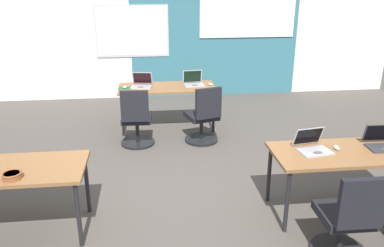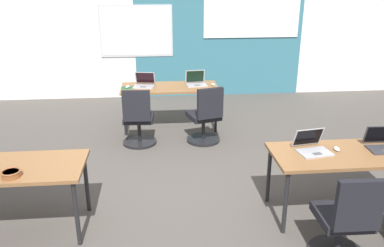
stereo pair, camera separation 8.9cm
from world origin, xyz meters
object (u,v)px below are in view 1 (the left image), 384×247
object	(u,v)px
mouse_far_left	(125,87)
mouse_far_right	(210,84)
desk_far_center	(167,90)
chair_near_right_inner	(347,223)
desk_near_left	(1,174)
chair_far_right	(203,120)
chair_far_left	(137,122)
laptop_far_left	(142,84)
mouse_near_right_inner	(337,148)
laptop_near_right_end	(382,143)
laptop_far_right	(193,82)
snack_bowl	(12,175)
desk_near_right	(348,156)
laptop_near_right_inner	(313,146)

from	to	relation	value
mouse_far_left	mouse_far_right	world-z (taller)	mouse_far_left
desk_far_center	chair_near_right_inner	bearing A→B (deg)	-68.59
desk_near_left	desk_far_center	world-z (taller)	same
chair_far_right	chair_far_left	bearing A→B (deg)	-15.68
laptop_far_left	desk_near_left	bearing A→B (deg)	-105.91
mouse_near_right_inner	mouse_far_right	world-z (taller)	same
mouse_near_right_inner	mouse_far_left	distance (m)	3.58
mouse_near_right_inner	laptop_near_right_end	bearing A→B (deg)	-0.03
laptop_far_right	snack_bowl	size ratio (longest dim) A/B	2.00
mouse_far_right	laptop_far_left	bearing A→B (deg)	177.63
mouse_near_right_inner	chair_far_right	xyz separation A→B (m)	(-1.14, 2.01, -0.36)
laptop_near_right_end	snack_bowl	bearing A→B (deg)	-173.22
desk_far_center	chair_far_right	bearing A→B (deg)	-54.83
chair_far_left	desk_near_right	bearing A→B (deg)	140.41
desk_near_left	snack_bowl	xyz separation A→B (m)	(0.18, -0.22, 0.10)
desk_near_left	chair_far_right	world-z (taller)	chair_far_right
chair_far_right	laptop_near_right_end	world-z (taller)	laptop_near_right_end
mouse_far_left	chair_far_right	world-z (taller)	chair_far_right
desk_far_center	laptop_far_left	distance (m)	0.43
desk_near_left	laptop_far_right	world-z (taller)	laptop_far_right
mouse_near_right_inner	mouse_far_left	world-z (taller)	mouse_far_left
desk_near_right	snack_bowl	xyz separation A→B (m)	(-3.32, -0.22, 0.10)
chair_far_left	snack_bowl	xyz separation A→B (m)	(-1.06, -2.29, 0.38)
desk_near_right	mouse_far_left	world-z (taller)	mouse_far_left
desk_near_right	mouse_near_right_inner	size ratio (longest dim) A/B	15.25
chair_near_right_inner	mouse_far_right	xyz separation A→B (m)	(-0.67, 3.56, 0.36)
desk_near_left	chair_far_left	world-z (taller)	chair_far_left
chair_near_right_inner	chair_far_right	size ratio (longest dim) A/B	1.00
laptop_near_right_inner	chair_far_right	xyz separation A→B (m)	(-0.87, 2.01, -0.39)
mouse_far_left	laptop_near_right_end	distance (m)	3.93
snack_bowl	laptop_near_right_end	bearing A→B (deg)	4.45
desk_near_right	laptop_far_right	world-z (taller)	laptop_far_right
laptop_far_left	laptop_far_right	xyz separation A→B (m)	(0.87, 0.02, 0.00)
laptop_near_right_inner	chair_near_right_inner	distance (m)	0.91
desk_far_center	chair_far_left	distance (m)	0.93
desk_near_left	laptop_near_right_end	world-z (taller)	laptop_near_right_end
laptop_near_right_inner	chair_far_left	xyz separation A→B (m)	(-1.89, 2.00, -0.39)
desk_near_left	chair_near_right_inner	xyz separation A→B (m)	(3.15, -0.76, -0.28)
laptop_far_left	snack_bowl	size ratio (longest dim) A/B	2.11
desk_far_center	laptop_near_right_inner	size ratio (longest dim) A/B	4.26
laptop_near_right_inner	laptop_far_left	size ratio (longest dim) A/B	1.00
desk_near_right	chair_near_right_inner	world-z (taller)	chair_near_right_inner
mouse_near_right_inner	laptop_near_right_end	world-z (taller)	laptop_near_right_end
snack_bowl	desk_far_center	bearing A→B (deg)	62.58
laptop_near_right_inner	chair_far_left	distance (m)	2.78
desk_near_left	mouse_far_right	xyz separation A→B (m)	(2.48, 2.80, 0.08)
mouse_far_left	desk_near_right	bearing A→B (deg)	-48.74
laptop_near_right_inner	chair_near_right_inner	xyz separation A→B (m)	(0.02, -0.83, -0.39)
chair_near_right_inner	snack_bowl	world-z (taller)	chair_near_right_inner
desk_near_right	mouse_far_left	size ratio (longest dim) A/B	14.01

